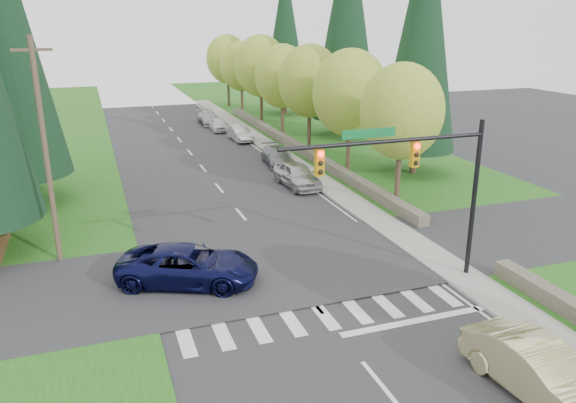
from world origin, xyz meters
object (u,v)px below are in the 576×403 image
sedan_champagne (539,371)px  parked_car_d (219,124)px  suv_navy (188,266)px  parked_car_e (209,118)px  parked_car_b (277,156)px  parked_car_c (240,133)px  parked_car_a (297,175)px

sedan_champagne → parked_car_d: sedan_champagne is taller
sedan_champagne → suv_navy: sedan_champagne is taller
parked_car_d → parked_car_e: (-0.20, 3.85, 0.01)m
suv_navy → parked_car_e: (8.50, 36.70, -0.14)m
parked_car_d → parked_car_b: bearing=-82.5°
parked_car_c → parked_car_e: (-0.96, 9.16, -0.01)m
parked_car_c → parked_car_a: bearing=-93.3°
parked_car_b → sedan_champagne: bearing=-87.6°
parked_car_a → parked_car_b: 6.09m
parked_car_c → parked_car_d: bearing=95.6°
parked_car_a → parked_car_b: bearing=80.2°
suv_navy → parked_car_d: 33.98m
sedan_champagne → parked_car_d: (0.32, 43.63, -0.17)m
parked_car_b → parked_car_d: 14.92m
parked_car_c → parked_car_e: 9.21m
suv_navy → parked_car_a: 15.10m
parked_car_b → parked_car_e: size_ratio=1.00×
parked_car_b → parked_car_c: size_ratio=1.12×
suv_navy → parked_car_c: size_ratio=1.41×
parked_car_a → parked_car_d: parked_car_a is taller
sedan_champagne → parked_car_a: size_ratio=1.06×
parked_car_b → parked_car_c: (-0.44, 9.56, 0.01)m
sedan_champagne → parked_car_b: bearing=82.3°
parked_car_b → parked_car_e: bearing=99.7°
parked_car_d → parked_car_e: parked_car_e is taller
parked_car_d → parked_car_e: size_ratio=0.84×
sedan_champagne → parked_car_d: 43.63m
parked_car_d → parked_car_a: bearing=-85.6°
sedan_champagne → suv_navy: size_ratio=0.86×
parked_car_d → suv_navy: bearing=-102.0°
suv_navy → parked_car_e: suv_navy is taller
parked_car_b → parked_car_e: (-1.40, 18.72, -0.00)m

